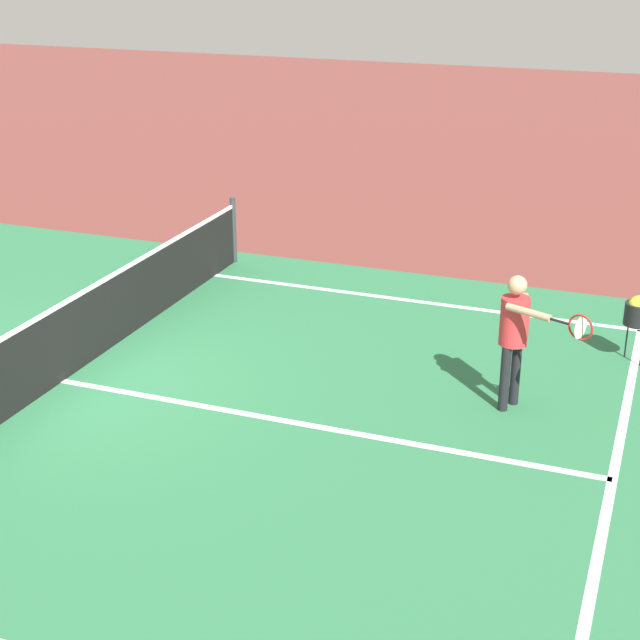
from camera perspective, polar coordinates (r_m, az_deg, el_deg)
The scene contains 8 objects.
ground_plane at distance 12.18m, azimuth -14.77°, elevation -3.46°, with size 60.00×60.00×0.00m, color brown.
court_surface_inbounds at distance 12.18m, azimuth -14.77°, elevation -3.46°, with size 10.62×24.40×0.00m, color #2D7247.
line_sideline_right at distance 13.93m, azimuth 16.33°, elevation -0.33°, with size 0.10×11.89×0.01m, color white.
line_service_near at distance 10.20m, azimuth 16.66°, elevation -8.89°, with size 8.22×0.10×0.01m, color white.
line_center_service at distance 10.76m, azimuth -0.56°, elevation -6.15°, with size 0.10×6.40×0.01m, color white.
net at distance 11.98m, azimuth -15.00°, elevation -1.33°, with size 9.73×0.09×1.07m.
player_near at distance 10.96m, azimuth 11.35°, elevation -0.47°, with size 0.81×1.04×1.58m.
ball_hopper at distance 12.66m, azimuth 18.06°, elevation 0.49°, with size 0.34×0.34×0.87m.
Camera 1 is at (-8.85, -6.66, 5.07)m, focal length 54.95 mm.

